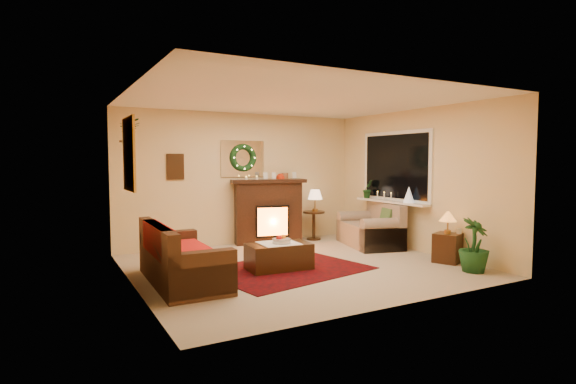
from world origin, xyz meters
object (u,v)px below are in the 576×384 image
loveseat (369,224)px  end_table_square (448,246)px  sofa (183,251)px  coffee_table (279,256)px  fireplace (268,216)px  side_table_round (314,224)px

loveseat → end_table_square: 1.77m
sofa → coffee_table: size_ratio=1.99×
sofa → loveseat: same height
fireplace → coffee_table: 2.30m
sofa → side_table_round: 3.88m
sofa → fireplace: fireplace is taller
loveseat → side_table_round: loveseat is taller
fireplace → loveseat: (1.61, -1.24, -0.13)m
sofa → fireplace: (2.32, 2.13, 0.12)m
end_table_square → coffee_table: 2.80m
fireplace → end_table_square: (1.81, -3.00, -0.28)m
loveseat → side_table_round: bearing=133.2°
sofa → coffee_table: bearing=1.5°
fireplace → loveseat: fireplace is taller
loveseat → sofa: bearing=-152.6°
side_table_round → coffee_table: size_ratio=0.63×
fireplace → coffee_table: size_ratio=1.39×
sofa → end_table_square: bearing=-10.9°
sofa → side_table_round: bearing=31.7°
fireplace → loveseat: size_ratio=0.92×
sofa → fireplace: 3.15m
side_table_round → end_table_square: 2.96m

